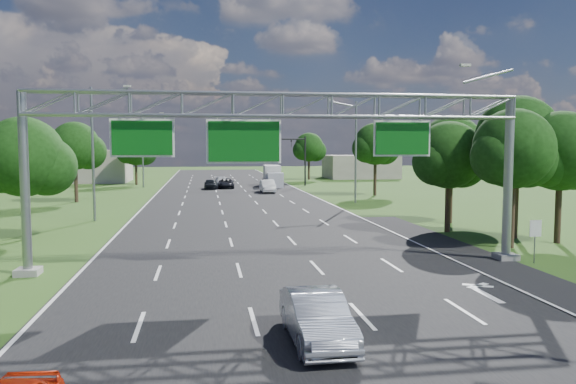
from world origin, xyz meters
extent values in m
plane|color=#2E5318|center=(0.00, 30.00, 0.00)|extent=(220.00, 220.00, 0.00)
cube|color=black|center=(0.00, 30.00, 0.00)|extent=(18.00, 180.00, 0.02)
cube|color=black|center=(10.20, 14.00, 0.00)|extent=(3.00, 30.00, 0.02)
cube|color=gray|center=(11.50, 12.00, 0.15)|extent=(1.00, 1.00, 0.30)
cylinder|color=gray|center=(11.50, 12.00, 4.00)|extent=(0.44, 0.44, 8.00)
cube|color=gray|center=(-11.00, 12.00, 0.15)|extent=(1.00, 1.00, 0.30)
cylinder|color=gray|center=(-11.00, 12.00, 4.00)|extent=(0.40, 0.40, 8.00)
cylinder|color=gray|center=(10.30, 12.00, 9.00)|extent=(2.54, 0.12, 0.79)
cube|color=beige|center=(9.10, 12.00, 9.50)|extent=(0.50, 0.22, 0.12)
cube|color=white|center=(-6.00, 11.98, 6.00)|extent=(2.80, 0.05, 1.70)
cube|color=#0A5312|center=(-6.00, 11.92, 6.00)|extent=(2.62, 0.05, 1.52)
cube|color=white|center=(-1.50, 11.98, 5.85)|extent=(3.40, 0.05, 2.00)
cube|color=#0A5312|center=(-1.50, 11.92, 5.85)|extent=(3.22, 0.05, 1.82)
cube|color=white|center=(6.00, 11.98, 6.00)|extent=(2.80, 0.05, 1.70)
cube|color=#0A5312|center=(6.00, 11.92, 6.00)|extent=(2.62, 0.05, 1.52)
cylinder|color=gray|center=(12.40, 11.00, 1.00)|extent=(0.06, 0.06, 2.00)
cube|color=white|center=(12.40, 10.97, 1.70)|extent=(0.60, 0.04, 0.80)
cylinder|color=black|center=(11.00, 65.00, 3.50)|extent=(0.24, 0.24, 7.00)
cylinder|color=black|center=(5.00, 65.00, 6.60)|extent=(12.00, 0.18, 0.18)
imported|color=black|center=(-1.00, 65.00, 6.05)|extent=(0.18, 0.22, 1.10)
imported|color=black|center=(4.00, 65.00, 6.05)|extent=(0.18, 0.22, 1.10)
imported|color=black|center=(9.00, 65.00, 6.05)|extent=(0.18, 0.22, 1.10)
cylinder|color=gray|center=(-11.50, 30.00, 5.00)|extent=(0.20, 0.20, 10.00)
cylinder|color=gray|center=(-10.20, 30.00, 9.70)|extent=(2.78, 0.12, 0.60)
cube|color=beige|center=(-8.90, 30.00, 10.10)|extent=(0.55, 0.22, 0.12)
cylinder|color=gray|center=(-11.50, 65.00, 5.00)|extent=(0.20, 0.20, 10.00)
cylinder|color=gray|center=(-10.20, 65.00, 9.70)|extent=(2.78, 0.12, 0.60)
cube|color=beige|center=(-8.90, 65.00, 10.10)|extent=(0.55, 0.22, 0.12)
cylinder|color=gray|center=(11.50, 40.00, 5.00)|extent=(0.20, 0.20, 10.00)
cylinder|color=gray|center=(10.20, 40.00, 9.70)|extent=(2.78, 0.12, 0.60)
cube|color=beige|center=(8.90, 40.00, 10.10)|extent=(0.55, 0.22, 0.12)
cylinder|color=#2D2116|center=(13.50, 15.00, 1.87)|extent=(0.36, 0.36, 3.74)
sphere|color=black|center=(13.50, 15.00, 5.50)|extent=(4.40, 4.40, 4.40)
sphere|color=black|center=(14.60, 15.40, 4.95)|extent=(3.30, 3.30, 3.30)
sphere|color=black|center=(12.51, 14.70, 5.06)|extent=(3.08, 3.08, 3.08)
cylinder|color=#2D2116|center=(15.50, 18.00, 2.09)|extent=(0.36, 0.36, 4.18)
sphere|color=black|center=(15.50, 18.00, 6.18)|extent=(5.00, 5.00, 5.00)
sphere|color=black|center=(16.75, 18.40, 5.55)|extent=(3.75, 3.75, 3.75)
sphere|color=black|center=(14.38, 17.70, 5.68)|extent=(3.50, 3.50, 3.50)
cylinder|color=#2D2116|center=(12.50, 21.00, 1.65)|extent=(0.36, 0.36, 3.30)
sphere|color=black|center=(12.50, 21.00, 5.06)|extent=(4.40, 4.40, 4.40)
sphere|color=black|center=(13.60, 21.40, 4.51)|extent=(3.30, 3.30, 3.30)
sphere|color=black|center=(11.51, 20.70, 4.62)|extent=(3.08, 3.08, 3.08)
cylinder|color=#2D2116|center=(17.00, 16.00, 1.76)|extent=(0.36, 0.36, 3.52)
sphere|color=black|center=(17.00, 16.00, 5.36)|extent=(4.60, 4.60, 4.60)
sphere|color=black|center=(18.15, 16.40, 4.79)|extent=(3.45, 3.45, 3.45)
sphere|color=black|center=(15.96, 15.70, 4.90)|extent=(3.22, 3.22, 3.22)
cylinder|color=#2D2116|center=(14.50, 25.00, 1.76)|extent=(0.36, 0.36, 3.52)
sphere|color=black|center=(14.50, 25.00, 5.44)|extent=(4.80, 4.80, 4.80)
sphere|color=black|center=(15.70, 25.40, 4.84)|extent=(3.60, 3.60, 3.60)
sphere|color=black|center=(13.42, 24.70, 4.96)|extent=(3.36, 3.36, 3.36)
cylinder|color=#2D2116|center=(-14.00, 22.00, 1.54)|extent=(0.36, 0.36, 3.08)
sphere|color=black|center=(-14.00, 22.00, 5.00)|extent=(4.80, 4.80, 4.80)
sphere|color=black|center=(-12.80, 22.40, 4.40)|extent=(3.60, 3.60, 3.60)
sphere|color=black|center=(-15.08, 21.70, 4.52)|extent=(3.36, 3.36, 3.36)
cylinder|color=#2D2116|center=(-16.00, 45.00, 1.87)|extent=(0.36, 0.36, 3.74)
sphere|color=black|center=(-16.00, 45.00, 5.66)|extent=(4.80, 4.80, 4.80)
sphere|color=black|center=(-14.80, 45.40, 5.06)|extent=(3.60, 3.60, 3.60)
sphere|color=black|center=(-17.08, 44.70, 5.18)|extent=(3.36, 3.36, 3.36)
cylinder|color=#2D2116|center=(-13.00, 70.00, 1.65)|extent=(0.36, 0.36, 3.30)
sphere|color=black|center=(-13.00, 70.00, 5.22)|extent=(4.80, 4.80, 4.80)
sphere|color=black|center=(-11.80, 70.40, 4.62)|extent=(3.60, 3.60, 3.60)
sphere|color=black|center=(-14.08, 69.70, 4.74)|extent=(3.36, 3.36, 3.36)
cylinder|color=#2D2116|center=(16.00, 48.00, 1.98)|extent=(0.36, 0.36, 3.96)
sphere|color=black|center=(16.00, 48.00, 5.88)|extent=(4.80, 4.80, 4.80)
sphere|color=black|center=(17.20, 48.40, 5.28)|extent=(3.60, 3.60, 3.60)
sphere|color=black|center=(14.92, 47.70, 5.40)|extent=(3.36, 3.36, 3.36)
cylinder|color=#2D2116|center=(14.00, 78.00, 1.76)|extent=(0.36, 0.36, 3.52)
sphere|color=black|center=(14.00, 78.00, 5.44)|extent=(4.80, 4.80, 4.80)
sphere|color=black|center=(15.20, 78.40, 4.84)|extent=(3.60, 3.60, 3.60)
sphere|color=black|center=(12.92, 77.70, 4.96)|extent=(3.36, 3.36, 3.36)
cube|color=gray|center=(-22.00, 78.00, 2.50)|extent=(14.00, 10.00, 5.00)
cube|color=gray|center=(24.00, 82.00, 2.00)|extent=(12.00, 9.00, 4.00)
imported|color=#B4B9C0|center=(-0.16, 1.85, 0.73)|extent=(1.61, 4.45, 1.46)
imported|color=silver|center=(-0.82, 65.49, 0.63)|extent=(2.26, 4.54, 1.27)
imported|color=black|center=(-0.34, 61.65, 0.64)|extent=(2.32, 4.69, 1.28)
imported|color=black|center=(-2.50, 60.37, 0.66)|extent=(1.59, 3.89, 1.32)
imported|color=white|center=(4.37, 54.08, 0.76)|extent=(1.64, 4.62, 1.52)
cube|color=beige|center=(6.26, 65.25, 1.52)|extent=(2.52, 5.63, 2.76)
cube|color=silver|center=(6.26, 61.39, 1.01)|extent=(2.23, 2.14, 2.02)
cylinder|color=black|center=(5.25, 61.57, 0.46)|extent=(0.32, 0.92, 0.92)
cylinder|color=black|center=(7.27, 61.57, 0.46)|extent=(0.32, 0.92, 0.92)
cylinder|color=black|center=(5.25, 67.09, 0.46)|extent=(0.32, 0.92, 0.92)
cylinder|color=black|center=(7.27, 67.09, 0.46)|extent=(0.32, 0.92, 0.92)
camera|label=1|loc=(-3.34, -13.62, 5.65)|focal=35.00mm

